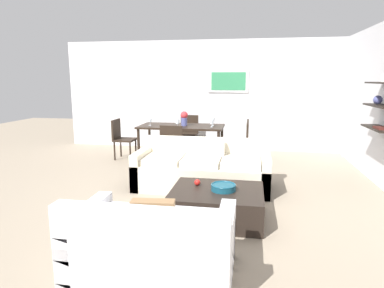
{
  "coord_description": "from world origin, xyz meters",
  "views": [
    {
      "loc": [
        0.9,
        -4.94,
        1.76
      ],
      "look_at": [
        -0.01,
        0.2,
        0.75
      ],
      "focal_mm": 31.58,
      "sensor_mm": 36.0,
      "label": 1
    }
  ],
  "objects_px": {
    "loveseat_white": "(152,246)",
    "dining_chair_head": "(189,131)",
    "apple_on_coffee_table": "(197,182)",
    "centerpiece_vase": "(184,118)",
    "dining_chair_right_far": "(242,137)",
    "dining_chair_foot": "(172,144)",
    "dining_chair_right_near": "(242,140)",
    "wine_glass_foot": "(177,122)",
    "wine_glass_right_near": "(212,122)",
    "wine_glass_left_near": "(150,120)",
    "dining_chair_left_near": "(121,136)",
    "coffee_table": "(217,204)",
    "sofa_beige": "(202,170)",
    "wine_glass_right_far": "(213,120)",
    "dining_table": "(181,129)"
  },
  "relations": [
    {
      "from": "loveseat_white",
      "to": "dining_chair_head",
      "type": "bearing_deg",
      "value": 97.23
    },
    {
      "from": "apple_on_coffee_table",
      "to": "centerpiece_vase",
      "type": "bearing_deg",
      "value": 104.58
    },
    {
      "from": "dining_chair_right_far",
      "to": "dining_chair_foot",
      "type": "distance_m",
      "value": 1.7
    },
    {
      "from": "dining_chair_right_near",
      "to": "wine_glass_foot",
      "type": "height_order",
      "value": "wine_glass_foot"
    },
    {
      "from": "dining_chair_right_near",
      "to": "centerpiece_vase",
      "type": "height_order",
      "value": "centerpiece_vase"
    },
    {
      "from": "wine_glass_right_near",
      "to": "centerpiece_vase",
      "type": "distance_m",
      "value": 0.63
    },
    {
      "from": "dining_chair_foot",
      "to": "wine_glass_left_near",
      "type": "relative_size",
      "value": 5.73
    },
    {
      "from": "apple_on_coffee_table",
      "to": "dining_chair_foot",
      "type": "height_order",
      "value": "dining_chair_foot"
    },
    {
      "from": "dining_chair_left_near",
      "to": "dining_chair_foot",
      "type": "height_order",
      "value": "same"
    },
    {
      "from": "dining_chair_right_far",
      "to": "centerpiece_vase",
      "type": "relative_size",
      "value": 2.79
    },
    {
      "from": "coffee_table",
      "to": "dining_chair_right_far",
      "type": "distance_m",
      "value": 3.37
    },
    {
      "from": "dining_chair_right_near",
      "to": "wine_glass_right_near",
      "type": "bearing_deg",
      "value": 171.86
    },
    {
      "from": "sofa_beige",
      "to": "centerpiece_vase",
      "type": "distance_m",
      "value": 2.13
    },
    {
      "from": "dining_chair_head",
      "to": "dining_chair_left_near",
      "type": "bearing_deg",
      "value": -141.19
    },
    {
      "from": "wine_glass_right_near",
      "to": "dining_chair_right_far",
      "type": "bearing_deg",
      "value": 26.24
    },
    {
      "from": "sofa_beige",
      "to": "wine_glass_foot",
      "type": "bearing_deg",
      "value": 116.13
    },
    {
      "from": "dining_chair_foot",
      "to": "wine_glass_foot",
      "type": "height_order",
      "value": "wine_glass_foot"
    },
    {
      "from": "sofa_beige",
      "to": "loveseat_white",
      "type": "bearing_deg",
      "value": -91.56
    },
    {
      "from": "dining_chair_foot",
      "to": "wine_glass_right_near",
      "type": "distance_m",
      "value": 1.07
    },
    {
      "from": "coffee_table",
      "to": "dining_chair_right_near",
      "type": "xyz_separation_m",
      "value": [
        0.21,
        2.94,
        0.31
      ]
    },
    {
      "from": "apple_on_coffee_table",
      "to": "wine_glass_right_near",
      "type": "bearing_deg",
      "value": 93.17
    },
    {
      "from": "wine_glass_foot",
      "to": "coffee_table",
      "type": "bearing_deg",
      "value": -67.89
    },
    {
      "from": "wine_glass_right_near",
      "to": "dining_chair_foot",
      "type": "bearing_deg",
      "value": -132.31
    },
    {
      "from": "dining_chair_head",
      "to": "wine_glass_foot",
      "type": "height_order",
      "value": "wine_glass_foot"
    },
    {
      "from": "wine_glass_right_far",
      "to": "wine_glass_left_near",
      "type": "height_order",
      "value": "wine_glass_right_far"
    },
    {
      "from": "dining_chair_foot",
      "to": "wine_glass_right_near",
      "type": "bearing_deg",
      "value": 47.69
    },
    {
      "from": "dining_chair_right_far",
      "to": "dining_chair_left_near",
      "type": "height_order",
      "value": "same"
    },
    {
      "from": "dining_chair_head",
      "to": "apple_on_coffee_table",
      "type": "bearing_deg",
      "value": -77.71
    },
    {
      "from": "dining_chair_right_far",
      "to": "wine_glass_foot",
      "type": "bearing_deg",
      "value": -155.64
    },
    {
      "from": "dining_table",
      "to": "apple_on_coffee_table",
      "type": "bearing_deg",
      "value": -74.33
    },
    {
      "from": "dining_table",
      "to": "wine_glass_right_far",
      "type": "xyz_separation_m",
      "value": [
        0.68,
        0.11,
        0.2
      ]
    },
    {
      "from": "wine_glass_left_near",
      "to": "dining_chair_left_near",
      "type": "bearing_deg",
      "value": -171.86
    },
    {
      "from": "dining_chair_left_near",
      "to": "wine_glass_right_far",
      "type": "bearing_deg",
      "value": 8.99
    },
    {
      "from": "sofa_beige",
      "to": "dining_chair_right_near",
      "type": "bearing_deg",
      "value": 71.65
    },
    {
      "from": "dining_chair_foot",
      "to": "centerpiece_vase",
      "type": "distance_m",
      "value": 0.94
    },
    {
      "from": "dining_table",
      "to": "wine_glass_foot",
      "type": "distance_m",
      "value": 0.45
    },
    {
      "from": "wine_glass_foot",
      "to": "wine_glass_right_near",
      "type": "bearing_deg",
      "value": 22.53
    },
    {
      "from": "dining_chair_right_near",
      "to": "wine_glass_right_far",
      "type": "relative_size",
      "value": 4.8
    },
    {
      "from": "wine_glass_foot",
      "to": "dining_table",
      "type": "bearing_deg",
      "value": 90.0
    },
    {
      "from": "loveseat_white",
      "to": "wine_glass_foot",
      "type": "distance_m",
      "value": 4.23
    },
    {
      "from": "sofa_beige",
      "to": "wine_glass_left_near",
      "type": "relative_size",
      "value": 13.98
    },
    {
      "from": "wine_glass_right_near",
      "to": "wine_glass_foot",
      "type": "bearing_deg",
      "value": -157.47
    },
    {
      "from": "dining_table",
      "to": "dining_chair_left_near",
      "type": "xyz_separation_m",
      "value": [
        -1.33,
        -0.21,
        -0.18
      ]
    },
    {
      "from": "dining_chair_left_near",
      "to": "centerpiece_vase",
      "type": "relative_size",
      "value": 2.79
    },
    {
      "from": "wine_glass_left_near",
      "to": "wine_glass_foot",
      "type": "bearing_deg",
      "value": -22.53
    },
    {
      "from": "dining_chair_left_near",
      "to": "dining_chair_right_far",
      "type": "bearing_deg",
      "value": 8.78
    },
    {
      "from": "coffee_table",
      "to": "wine_glass_right_far",
      "type": "bearing_deg",
      "value": 97.61
    },
    {
      "from": "dining_chair_right_far",
      "to": "centerpiece_vase",
      "type": "xyz_separation_m",
      "value": [
        -1.26,
        -0.23,
        0.42
      ]
    },
    {
      "from": "dining_chair_head",
      "to": "dining_chair_left_near",
      "type": "height_order",
      "value": "same"
    },
    {
      "from": "dining_chair_head",
      "to": "centerpiece_vase",
      "type": "xyz_separation_m",
      "value": [
        0.07,
        -0.88,
        0.42
      ]
    }
  ]
}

